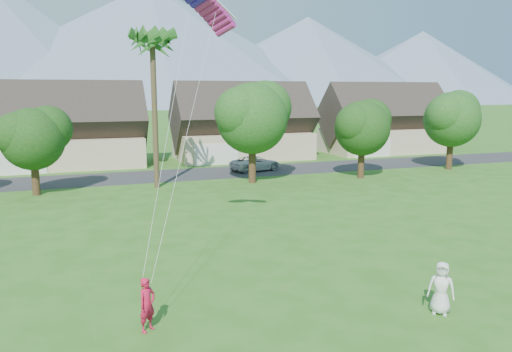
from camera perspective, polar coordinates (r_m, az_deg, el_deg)
name	(u,v)px	position (r m, az deg, el deg)	size (l,w,h in m)	color
street	(170,175)	(46.91, -9.78, 0.08)	(90.00, 7.00, 0.01)	#2D2D30
kite_flyer	(147,305)	(17.02, -12.33, -14.16)	(0.66, 0.43, 1.80)	#BF1538
watcher	(441,288)	(18.95, 20.41, -11.90)	(0.92, 0.60, 1.88)	silver
parked_car	(256,163)	(48.88, -0.04, 1.45)	(2.38, 5.17, 1.44)	silver
mountain_ridge	(113,49)	(273.08, -16.03, 13.80)	(540.00, 240.00, 70.00)	slate
houses_row	(160,131)	(55.40, -10.96, 5.08)	(72.75, 8.19, 8.86)	beige
tree_row	(167,127)	(40.19, -10.12, 5.50)	(62.27, 6.67, 8.45)	#47301C
fan_palm	(152,37)	(40.74, -11.79, 15.24)	(3.00, 3.00, 13.80)	#4C3D26
parafoil_kite	(202,1)	(22.96, -6.14, 19.22)	(3.64, 1.59, 0.50)	#3417B2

